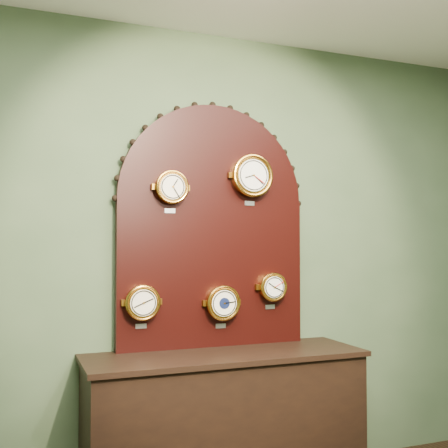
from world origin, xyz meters
name	(u,v)px	position (x,y,z in m)	size (l,w,h in m)	color
wall_back	(210,254)	(0.00, 2.50, 1.40)	(4.00, 4.00, 0.00)	#44593D
shop_counter	(225,427)	(0.00, 2.23, 0.40)	(1.60, 0.50, 0.80)	black
display_board	(212,218)	(0.00, 2.45, 1.63)	(1.26, 0.06, 1.53)	black
roman_clock	(171,187)	(-0.28, 2.38, 1.80)	(0.20, 0.08, 0.25)	#C8862A
arabic_clock	(252,176)	(0.24, 2.38, 1.89)	(0.27, 0.08, 0.32)	#C8862A
hygrometer	(142,302)	(-0.46, 2.38, 1.12)	(0.21, 0.08, 0.26)	#C8862A
barometer	(223,303)	(0.04, 2.38, 1.10)	(0.22, 0.08, 0.27)	#C8862A
tide_clock	(272,287)	(0.38, 2.38, 1.19)	(0.18, 0.08, 0.23)	#C8862A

